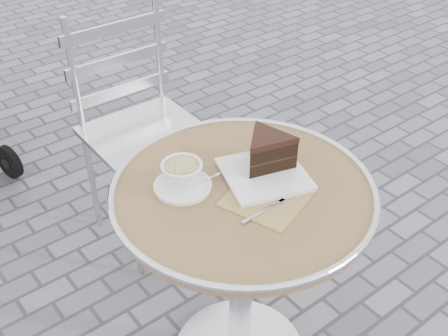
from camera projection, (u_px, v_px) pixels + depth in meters
cafe_table at (242, 234)px, 1.59m from camera, size 0.72×0.72×0.74m
cappuccino_set at (183, 177)px, 1.48m from camera, size 0.18×0.15×0.08m
cake_plate_set at (267, 157)px, 1.52m from camera, size 0.34×0.33×0.12m
bistro_chair at (132, 103)px, 2.16m from camera, size 0.43×0.43×0.95m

